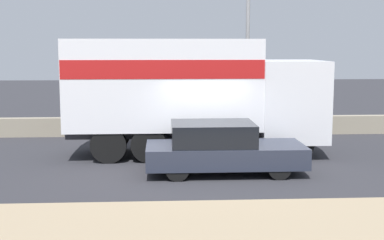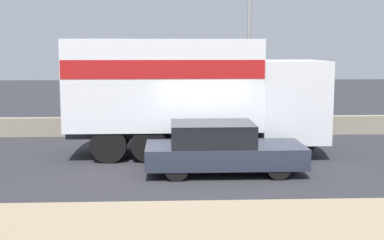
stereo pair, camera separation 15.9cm
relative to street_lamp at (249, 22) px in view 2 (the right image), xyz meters
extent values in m
plane|color=#2D2D33|center=(-1.84, -5.25, -4.26)|extent=(80.00, 80.00, 0.00)
cube|color=gray|center=(-1.84, 1.14, -3.91)|extent=(60.00, 0.35, 0.71)
cylinder|color=gray|center=(0.00, 0.00, -0.68)|extent=(0.14, 0.14, 7.17)
cube|color=silver|center=(0.92, -2.61, -2.55)|extent=(2.02, 2.50, 2.48)
cube|color=black|center=(1.91, -2.61, -2.05)|extent=(0.06, 2.12, 1.09)
cube|color=#2D2D33|center=(-3.04, -2.61, -3.51)|extent=(5.89, 1.32, 0.25)
cube|color=white|center=(-3.04, -2.61, -2.02)|extent=(5.89, 2.39, 2.73)
cube|color=red|center=(-3.04, -2.61, -1.53)|extent=(5.86, 2.41, 0.55)
cylinder|color=black|center=(0.92, -1.58, -3.74)|extent=(1.06, 0.28, 1.06)
cylinder|color=black|center=(0.92, -3.64, -3.74)|extent=(1.06, 0.28, 1.06)
cylinder|color=black|center=(-4.66, -1.58, -3.74)|extent=(1.06, 0.28, 1.06)
cylinder|color=black|center=(-4.66, -3.64, -3.74)|extent=(1.06, 0.28, 1.06)
cylinder|color=black|center=(-3.48, -1.58, -3.74)|extent=(1.06, 0.28, 1.06)
cylinder|color=black|center=(-3.48, -3.64, -3.74)|extent=(1.06, 0.28, 1.06)
cube|color=#282D3D|center=(-1.40, -5.10, -3.76)|extent=(4.23, 1.82, 0.55)
cube|color=black|center=(-1.74, -5.10, -3.18)|extent=(2.20, 1.67, 0.59)
cylinder|color=black|center=(-0.09, -4.31, -3.96)|extent=(0.61, 0.20, 0.61)
cylinder|color=black|center=(-0.09, -5.88, -3.96)|extent=(0.61, 0.20, 0.61)
cylinder|color=black|center=(-2.71, -4.31, -3.96)|extent=(0.61, 0.20, 0.61)
cylinder|color=black|center=(-2.71, -5.88, -3.96)|extent=(0.61, 0.20, 0.61)
camera|label=1|loc=(-3.11, -19.14, -0.85)|focal=50.00mm
camera|label=2|loc=(-2.95, -19.15, -0.85)|focal=50.00mm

